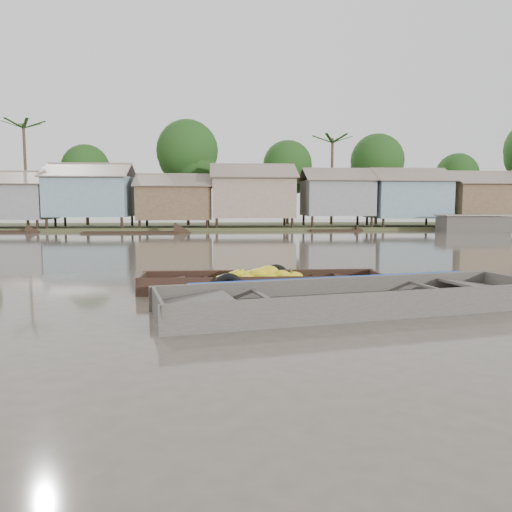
{
  "coord_description": "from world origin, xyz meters",
  "views": [
    {
      "loc": [
        -0.26,
        -11.64,
        2.13
      ],
      "look_at": [
        0.67,
        0.97,
        0.8
      ],
      "focal_mm": 35.0,
      "sensor_mm": 36.0,
      "label": 1
    }
  ],
  "objects": [
    {
      "name": "viewer_boat",
      "position": [
        2.48,
        -1.87,
        0.07
      ],
      "size": [
        8.3,
        3.75,
        0.65
      ],
      "rotation": [
        0.0,
        0.0,
        0.21
      ],
      "color": "#3F3A35",
      "rests_on": "ground"
    },
    {
      "name": "ground",
      "position": [
        0.0,
        0.0,
        0.0
      ],
      "size": [
        120.0,
        120.0,
        0.0
      ],
      "primitive_type": "plane",
      "color": "#4D463B",
      "rests_on": "ground"
    },
    {
      "name": "distant_boats",
      "position": [
        11.11,
        24.04,
        0.3
      ],
      "size": [
        44.7,
        15.7,
        1.38
      ],
      "color": "black",
      "rests_on": "ground"
    },
    {
      "name": "riverbank",
      "position": [
        3.03,
        31.86,
        3.07
      ],
      "size": [
        120.0,
        12.47,
        10.22
      ],
      "color": "#384723",
      "rests_on": "ground"
    },
    {
      "name": "banana_boat",
      "position": [
        0.7,
        0.5,
        0.17
      ],
      "size": [
        5.95,
        1.63,
        0.82
      ],
      "rotation": [
        0.0,
        0.0,
        0.0
      ],
      "color": "black",
      "rests_on": "ground"
    }
  ]
}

